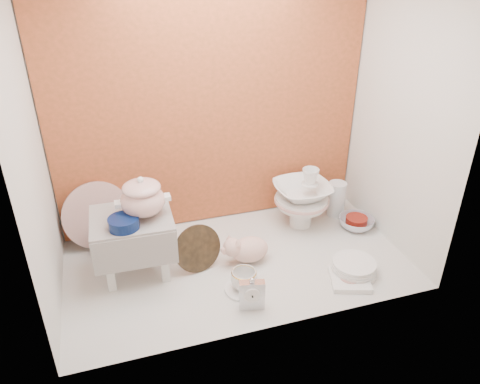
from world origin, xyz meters
The scene contains 17 objects.
ground centered at (0.00, 0.00, 0.00)m, with size 1.80×1.80×0.00m, color silver.
niche_shell centered at (0.00, 0.18, 0.93)m, with size 1.86×1.03×1.53m.
step_stool centered at (-0.52, 0.08, 0.17)m, with size 0.40×0.34×0.34m, color silver, non-canonical shape.
soup_tureen centered at (-0.46, 0.07, 0.45)m, with size 0.26×0.26×0.22m, color white, non-canonical shape.
cobalt_bowl centered at (-0.56, -0.01, 0.36)m, with size 0.15×0.15×0.05m, color #091948.
floral_platter centered at (-0.69, 0.41, 0.19)m, with size 0.38×0.12×0.37m, color silver, non-canonical shape.
blue_white_vase centered at (-0.61, 0.37, 0.13)m, with size 0.25×0.25×0.26m, color white.
lacquer_tray centered at (-0.21, 0.01, 0.13)m, with size 0.26×0.08×0.25m, color black, non-canonical shape.
mantel_clock centered at (-0.04, -0.35, 0.09)m, with size 0.12×0.04×0.17m, color silver.
plush_pig centered at (0.07, 0.00, 0.08)m, with size 0.26×0.18×0.15m, color beige.
teacup_saucer centered at (-0.04, -0.22, 0.01)m, with size 0.19×0.19×0.01m, color white.
gold_rim_teacup centered at (-0.04, -0.22, 0.06)m, with size 0.13×0.13×0.10m, color white.
lattice_dish centered at (0.50, -0.32, 0.01)m, with size 0.19×0.19×0.03m, color white.
dinner_plate_stack centered at (0.55, -0.27, 0.04)m, with size 0.24×0.24×0.07m, color white.
crystal_bowl centered at (0.78, 0.12, 0.03)m, with size 0.21×0.21×0.07m, color silver.
clear_glass_vase centered at (0.74, 0.30, 0.11)m, with size 0.11×0.11×0.22m, color silver.
porcelain_tower centered at (0.48, 0.25, 0.19)m, with size 0.33×0.33×0.38m, color white, non-canonical shape.
Camera 1 is at (-0.59, -1.92, 1.53)m, focal length 34.63 mm.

